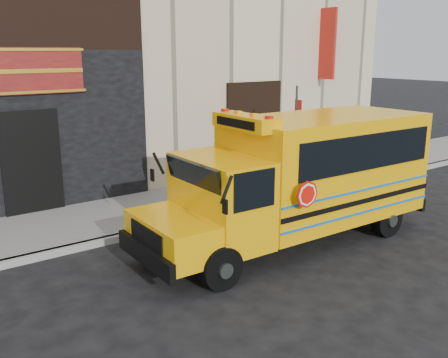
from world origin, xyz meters
TOP-DOWN VIEW (x-y plane):
  - ground at (0.00, 0.00)m, footprint 120.00×120.00m
  - curb at (0.00, 2.60)m, footprint 40.00×0.20m
  - sidewalk at (0.00, 4.10)m, footprint 40.00×3.00m
  - school_bus at (1.16, 0.29)m, footprint 6.94×2.45m
  - sign_pole at (3.68, 3.14)m, footprint 0.07×0.28m
  - bicycle at (-0.50, 0.65)m, footprint 1.68×0.78m
  - cyclist at (-0.35, 0.57)m, footprint 0.50×0.64m

SIDE VIEW (x-z plane):
  - ground at x=0.00m, z-range 0.00..0.00m
  - curb at x=0.00m, z-range 0.00..0.15m
  - sidewalk at x=0.00m, z-range 0.00..0.15m
  - bicycle at x=-0.50m, z-range 0.00..0.97m
  - cyclist at x=-0.35m, z-range 0.00..1.55m
  - school_bus at x=1.16m, z-range 0.05..2.97m
  - sign_pole at x=3.68m, z-range 0.16..3.33m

